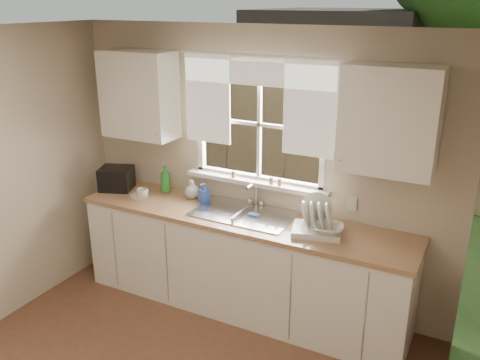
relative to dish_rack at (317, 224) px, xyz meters
The scene contains 19 objects.
room_walls 1.87m from the dish_rack, 111.96° to the right, with size 3.62×4.02×2.50m.
ceiling 2.34m from the dish_rack, 112.74° to the right, with size 3.60×4.00×0.02m, color silver.
window 0.92m from the dish_rack, 153.39° to the left, with size 1.38×0.16×1.06m.
curtains 1.21m from the dish_rack, 156.89° to the left, with size 1.50×0.03×0.81m.
base_cabinets 0.89m from the dish_rack, behind, with size 3.00×0.62×0.87m, color white.
countertop 0.70m from the dish_rack, behind, with size 3.04×0.65×0.04m, color #A77C53.
upper_cabinet_left 2.04m from the dish_rack, behind, with size 0.70×0.33×0.80m, color white.
upper_cabinet_right 0.99m from the dish_rack, 20.54° to the left, with size 0.70×0.33×0.80m, color white.
wall_outlet 0.39m from the dish_rack, 60.57° to the left, with size 0.08×0.01×0.12m, color beige.
sill_jars 0.72m from the dish_rack, 155.68° to the left, with size 0.50×0.04×0.06m.
sink 0.71m from the dish_rack, behind, with size 0.88×0.52×0.40m.
dish_rack is the anchor object (origin of this frame).
bowl 0.12m from the dish_rack, 23.00° to the right, with size 0.24×0.24×0.06m, color silver.
soap_bottle_a 1.63m from the dish_rack, behind, with size 0.10×0.10×0.26m, color #2D8A31.
soap_bottle_b 1.16m from the dish_rack, behind, with size 0.08×0.08×0.18m, color #3050B6.
soap_bottle_c 1.32m from the dish_rack, behind, with size 0.14×0.14×0.18m, color beige.
saucer 1.78m from the dish_rack, behind, with size 0.17×0.17×0.01m, color white.
cup 1.72m from the dish_rack, behind, with size 0.11×0.11×0.09m, color silver.
black_appliance 2.09m from the dish_rack, behind, with size 0.30×0.26×0.22m, color black.
Camera 1 is at (1.85, -1.92, 2.69)m, focal length 38.00 mm.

